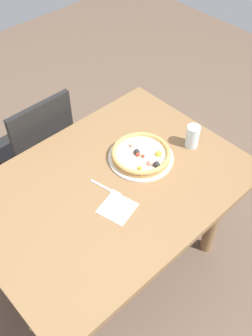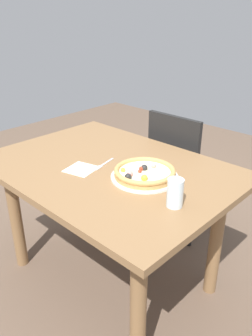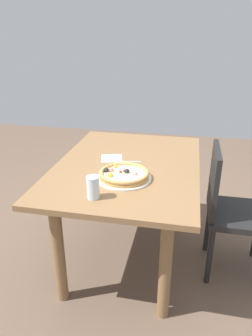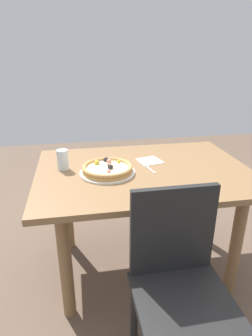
# 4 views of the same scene
# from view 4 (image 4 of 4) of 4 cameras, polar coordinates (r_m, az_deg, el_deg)

# --- Properties ---
(ground_plane) EXTENTS (6.00, 6.00, 0.00)m
(ground_plane) POSITION_cam_4_polar(r_m,az_deg,el_deg) (2.13, 3.06, -18.71)
(ground_plane) COLOR brown
(dining_table) EXTENTS (1.28, 0.92, 0.73)m
(dining_table) POSITION_cam_4_polar(r_m,az_deg,el_deg) (1.78, 3.47, -3.52)
(dining_table) COLOR olive
(dining_table) RESTS_ON ground
(chair_near) EXTENTS (0.40, 0.40, 0.88)m
(chair_near) POSITION_cam_4_polar(r_m,az_deg,el_deg) (1.33, 10.51, -21.55)
(chair_near) COLOR black
(chair_near) RESTS_ON ground
(plate) EXTENTS (0.32, 0.32, 0.01)m
(plate) POSITION_cam_4_polar(r_m,az_deg,el_deg) (1.68, -3.68, -0.88)
(plate) COLOR silver
(plate) RESTS_ON dining_table
(pizza) EXTENTS (0.29, 0.29, 0.05)m
(pizza) POSITION_cam_4_polar(r_m,az_deg,el_deg) (1.67, -3.70, -0.05)
(pizza) COLOR tan
(pizza) RESTS_ON plate
(fork) EXTENTS (0.05, 0.16, 0.00)m
(fork) POSITION_cam_4_polar(r_m,az_deg,el_deg) (1.76, 4.35, 0.10)
(fork) COLOR silver
(fork) RESTS_ON dining_table
(drinking_glass) EXTENTS (0.07, 0.07, 0.12)m
(drinking_glass) POSITION_cam_4_polar(r_m,az_deg,el_deg) (1.75, -12.45, 1.62)
(drinking_glass) COLOR silver
(drinking_glass) RESTS_ON dining_table
(napkin) EXTENTS (0.17, 0.17, 0.00)m
(napkin) POSITION_cam_4_polar(r_m,az_deg,el_deg) (1.87, 4.74, 1.43)
(napkin) COLOR white
(napkin) RESTS_ON dining_table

